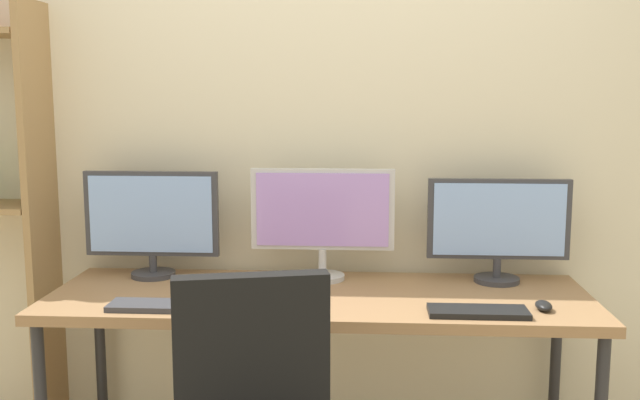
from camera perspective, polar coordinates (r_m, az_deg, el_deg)
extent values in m
cube|color=beige|center=(3.09, 0.43, 4.86)|extent=(4.44, 0.10, 2.60)
cube|color=#936D47|center=(2.78, -0.07, -7.72)|extent=(2.04, 0.68, 0.04)
cylinder|color=#262628|center=(3.37, -16.82, -11.79)|extent=(0.04, 0.04, 0.70)
cylinder|color=#262628|center=(3.27, 17.96, -12.48)|extent=(0.04, 0.04, 0.70)
cube|color=#9E7A4C|center=(3.24, -20.95, -2.15)|extent=(0.03, 0.28, 1.86)
cube|color=black|center=(2.12, -5.36, -12.15)|extent=(0.44, 0.17, 0.48)
cylinder|color=#38383D|center=(3.09, -12.94, -5.69)|extent=(0.18, 0.18, 0.02)
cylinder|color=#38383D|center=(3.08, -12.96, -4.88)|extent=(0.03, 0.03, 0.07)
cube|color=#38383D|center=(3.05, -13.07, -1.05)|extent=(0.55, 0.03, 0.35)
cube|color=#8CB2F2|center=(3.03, -13.16, -1.10)|extent=(0.51, 0.01, 0.31)
cylinder|color=silver|center=(2.97, 0.19, -6.04)|extent=(0.18, 0.18, 0.02)
cylinder|color=silver|center=(2.96, 0.19, -4.87)|extent=(0.03, 0.03, 0.10)
cube|color=silver|center=(2.92, 0.20, -0.72)|extent=(0.58, 0.03, 0.33)
cube|color=#B28CE5|center=(2.90, 0.18, -0.78)|extent=(0.53, 0.01, 0.29)
cylinder|color=#38383D|center=(3.01, 13.68, -6.08)|extent=(0.18, 0.18, 0.02)
cylinder|color=#38383D|center=(3.00, 13.71, -5.19)|extent=(0.03, 0.03, 0.08)
cube|color=#38383D|center=(2.97, 13.83, -1.45)|extent=(0.56, 0.03, 0.32)
cube|color=#8CB2F2|center=(2.95, 13.89, -1.51)|extent=(0.52, 0.01, 0.29)
cube|color=#38383D|center=(2.65, -12.71, -8.09)|extent=(0.33, 0.13, 0.02)
cube|color=black|center=(2.57, 12.28, -8.55)|extent=(0.34, 0.13, 0.02)
ellipsoid|color=black|center=(2.68, 17.13, -7.93)|extent=(0.06, 0.10, 0.03)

